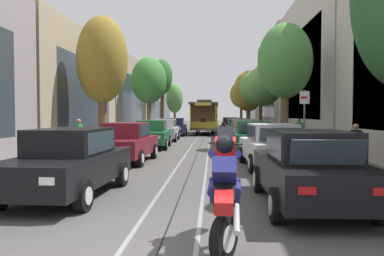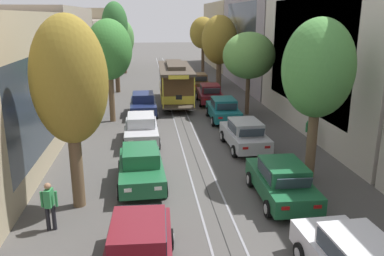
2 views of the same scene
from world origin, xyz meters
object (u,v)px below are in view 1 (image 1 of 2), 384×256
Objects in this scene: parked_car_black_near_left at (69,162)px; parked_car_silver_fourth_right at (244,131)px; parked_car_navy_fifth_left at (175,127)px; pedestrian_crossing_far at (299,129)px; street_tree_kerb_left_fourth at (162,78)px; street_tree_kerb_right_second at (285,62)px; pedestrian_on_left_pavement at (356,142)px; pedestrian_on_right_pavement at (79,134)px; parked_car_brown_far_right at (229,124)px; street_tree_kerb_right_far at (241,95)px; parked_car_white_second_right at (272,145)px; street_tree_kerb_right_fourth at (248,91)px; street_tree_kerb_left_far at (175,99)px; street_sign_post at (304,118)px; parked_car_green_mid_left at (152,134)px; cable_car_trolley at (205,117)px; motorcycle_with_rider at (225,185)px; street_tree_kerb_left_second at (102,61)px; parked_car_silver_fourth_left at (165,130)px; parked_car_black_near_right at (309,168)px; parked_car_maroon_second_left at (126,142)px; street_tree_kerb_left_mid at (149,81)px; parked_car_maroon_sixth_right at (234,126)px; parked_car_green_mid_right at (252,137)px; parked_car_teal_fifth_right at (238,128)px; street_tree_kerb_right_mid at (261,88)px.

parked_car_black_near_left is 17.52m from parked_car_silver_fourth_right.
pedestrian_crossing_far reaches higher than parked_car_navy_fifth_left.
street_tree_kerb_left_fourth reaches higher than street_tree_kerb_right_second.
pedestrian_on_right_pavement is at bearing 165.52° from pedestrian_on_left_pavement.
street_tree_kerb_right_far is (2.33, 13.19, 4.05)m from parked_car_brown_far_right.
street_tree_kerb_right_fourth reaches higher than parked_car_white_second_right.
street_tree_kerb_left_far reaches higher than street_sign_post.
street_tree_kerb_left_far is at bearing 110.50° from pedestrian_crossing_far.
parked_car_green_mid_left is (-0.10, 12.52, 0.00)m from parked_car_black_near_left.
parked_car_white_second_right is at bearing -92.85° from street_tree_kerb_right_far.
motorcycle_with_rider is (0.93, -32.19, -0.75)m from cable_car_trolley.
cable_car_trolley reaches higher than pedestrian_on_left_pavement.
pedestrian_on_right_pavement is (-0.65, -1.72, -3.74)m from street_tree_kerb_left_second.
street_tree_kerb_right_second is at bearing 17.65° from pedestrian_on_right_pavement.
parked_car_black_near_left is at bearing -89.60° from parked_car_silver_fourth_left.
parked_car_black_near_right and parked_car_brown_far_right have the same top height.
parked_car_brown_far_right is 13.99m from street_tree_kerb_right_far.
parked_car_white_second_right is 8.41m from motorcycle_with_rider.
street_tree_kerb_left_mid is at bearing 96.66° from parked_car_maroon_second_left.
cable_car_trolley is (2.62, 3.93, 0.86)m from parked_car_navy_fifth_left.
street_tree_kerb_right_far reaches higher than street_tree_kerb_left_far.
parked_car_black_near_right is 2.79× the size of pedestrian_on_left_pavement.
parked_car_maroon_sixth_right is at bearing 33.24° from street_tree_kerb_left_mid.
parked_car_black_near_left and parked_car_maroon_sixth_right have the same top height.
parked_car_green_mid_right is (5.43, 4.12, 0.00)m from parked_car_maroon_second_left.
parked_car_silver_fourth_right is at bearing -41.82° from street_tree_kerb_left_mid.
street_tree_kerb_right_far is 4.40× the size of pedestrian_on_left_pavement.
parked_car_white_second_right is 2.83× the size of pedestrian_on_left_pavement.
cable_car_trolley is (-2.82, 12.31, 0.86)m from parked_car_silver_fourth_right.
street_tree_kerb_left_mid reaches higher than street_sign_post.
street_tree_kerb_left_mid is 14.49m from street_tree_kerb_right_second.
parked_car_teal_fifth_right is at bearing 76.57° from parked_car_black_near_left.
street_tree_kerb_right_far reaches higher than motorcycle_with_rider.
parked_car_silver_fourth_left is 0.62× the size of street_tree_kerb_right_fourth.
street_tree_kerb_left_second is at bearing 152.21° from street_sign_post.
pedestrian_on_right_pavement reaches higher than parked_car_black_near_right.
street_tree_kerb_right_mid is 2.06× the size of street_sign_post.
street_tree_kerb_right_far is at bearing 89.80° from street_tree_kerb_right_mid.
street_tree_kerb_left_mid is at bearing -146.76° from parked_car_maroon_sixth_right.
parked_car_brown_far_right is at bearing 97.07° from pedestrian_on_left_pavement.
parked_car_green_mid_left is at bearing -107.95° from street_tree_kerb_right_fourth.
motorcycle_with_rider reaches higher than parked_car_brown_far_right.
parked_car_green_mid_left is 9.37m from parked_car_white_second_right.
pedestrian_crossing_far is at bearing -87.25° from street_tree_kerb_right_far.
parked_car_maroon_sixth_right is at bearing -37.21° from street_tree_kerb_left_fourth.
cable_car_trolley is (-2.76, 29.66, 0.86)m from parked_car_black_near_right.
motorcycle_with_rider is 10.64m from pedestrian_on_left_pavement.
parked_car_white_second_right is at bearing 76.73° from motorcycle_with_rider.
parked_car_brown_far_right is at bearing 2.44° from street_tree_kerb_left_fourth.
street_tree_kerb_right_fourth reaches higher than street_tree_kerb_right_mid.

